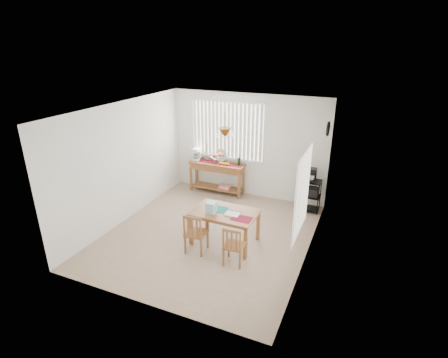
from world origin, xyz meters
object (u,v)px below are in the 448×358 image
at_px(sideboard, 217,170).
at_px(cart_items, 312,175).
at_px(chair_left, 195,233).
at_px(chair_right, 234,246).
at_px(wire_cart, 311,193).
at_px(dining_table, 225,215).

distance_m(sideboard, cart_items, 2.45).
xyz_separation_m(chair_left, chair_right, (0.80, -0.08, -0.02)).
height_order(wire_cart, chair_left, chair_left).
bearing_deg(sideboard, chair_right, -60.36).
xyz_separation_m(wire_cart, chair_left, (-1.65, -2.60, -0.06)).
relative_size(sideboard, dining_table, 1.15).
relative_size(chair_left, chair_right, 1.06).
relative_size(sideboard, chair_left, 1.79).
xyz_separation_m(dining_table, chair_left, (-0.37, -0.54, -0.19)).
relative_size(cart_items, chair_right, 0.41).
relative_size(cart_items, chair_left, 0.38).
xyz_separation_m(wire_cart, cart_items, (0.00, 0.01, 0.45)).
distance_m(sideboard, wire_cart, 2.44).
bearing_deg(cart_items, chair_right, -107.45).
bearing_deg(chair_right, chair_left, 174.15).
xyz_separation_m(sideboard, chair_right, (1.59, -2.79, -0.24)).
bearing_deg(wire_cart, dining_table, -121.97).
relative_size(wire_cart, dining_table, 0.60).
distance_m(wire_cart, chair_right, 2.82).
bearing_deg(sideboard, cart_items, -2.22).
height_order(dining_table, chair_right, chair_right).
bearing_deg(sideboard, dining_table, -62.04).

